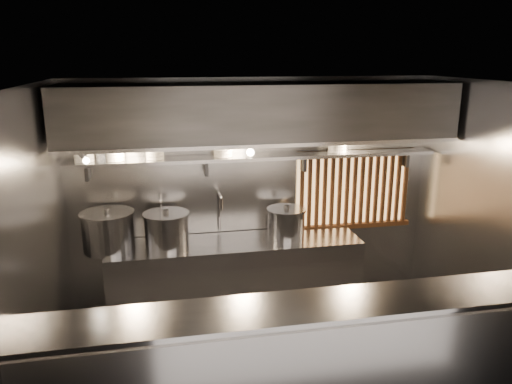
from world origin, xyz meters
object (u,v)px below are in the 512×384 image
object	(u,v)px
stock_pot_right	(286,223)
stock_pot_left	(108,231)
heat_lamp	(83,155)
stock_pot_mid	(167,230)
pendant_bulb	(250,152)

from	to	relation	value
stock_pot_right	stock_pot_left	bearing A→B (deg)	-179.77
heat_lamp	stock_pot_left	distance (m)	1.00
heat_lamp	stock_pot_mid	xyz separation A→B (m)	(0.80, 0.28, -0.96)
pendant_bulb	stock_pot_right	world-z (taller)	pendant_bulb
stock_pot_left	stock_pot_right	bearing A→B (deg)	0.23
pendant_bulb	stock_pot_mid	xyz separation A→B (m)	(-1.00, -0.07, -0.86)
heat_lamp	pendant_bulb	world-z (taller)	heat_lamp
stock_pot_left	heat_lamp	bearing A→B (deg)	-115.60
pendant_bulb	stock_pot_left	xyz separation A→B (m)	(-1.65, -0.04, -0.84)
stock_pot_left	stock_pot_mid	size ratio (longest dim) A/B	1.18
pendant_bulb	heat_lamp	bearing A→B (deg)	-169.00
stock_pot_left	stock_pot_right	size ratio (longest dim) A/B	1.13
heat_lamp	stock_pot_mid	world-z (taller)	heat_lamp
stock_pot_right	pendant_bulb	bearing A→B (deg)	175.69
stock_pot_right	heat_lamp	bearing A→B (deg)	-171.91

